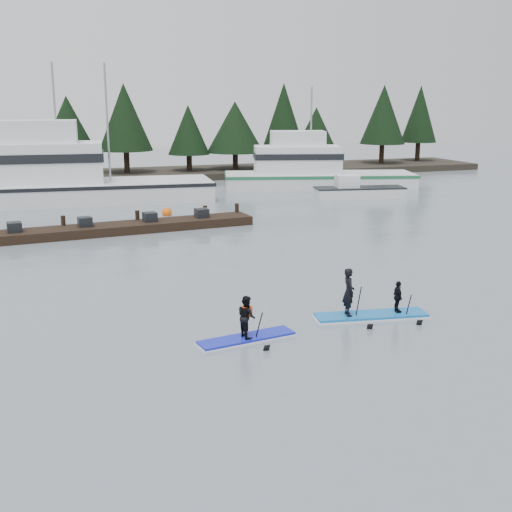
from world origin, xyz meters
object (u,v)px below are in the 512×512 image
object	(u,v)px
fishing_boat_medium	(314,180)
paddleboard_duo	(368,303)
fishing_boat_large	(66,191)
paddleboard_solo	(247,325)
floating_dock	(123,228)

from	to	relation	value
fishing_boat_medium	paddleboard_duo	distance (m)	32.00
fishing_boat_medium	paddleboard_duo	xyz separation A→B (m)	(-11.36, -29.91, -0.15)
fishing_boat_large	paddleboard_solo	bearing A→B (deg)	-77.39
fishing_boat_medium	paddleboard_duo	world-z (taller)	fishing_boat_medium
floating_dock	paddleboard_solo	bearing A→B (deg)	-90.96
fishing_boat_large	paddleboard_duo	distance (m)	29.71
fishing_boat_large	floating_dock	xyz separation A→B (m)	(2.33, -11.87, -0.57)
fishing_boat_medium	paddleboard_duo	size ratio (longest dim) A/B	4.14
paddleboard_solo	paddleboard_duo	bearing A→B (deg)	-0.44
paddleboard_solo	paddleboard_duo	distance (m)	4.45
floating_dock	paddleboard_duo	bearing A→B (deg)	-76.41
floating_dock	paddleboard_solo	world-z (taller)	paddleboard_solo
fishing_boat_large	fishing_boat_medium	world-z (taller)	fishing_boat_large
fishing_boat_medium	fishing_boat_large	bearing A→B (deg)	-160.63
paddleboard_solo	paddleboard_duo	size ratio (longest dim) A/B	0.80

